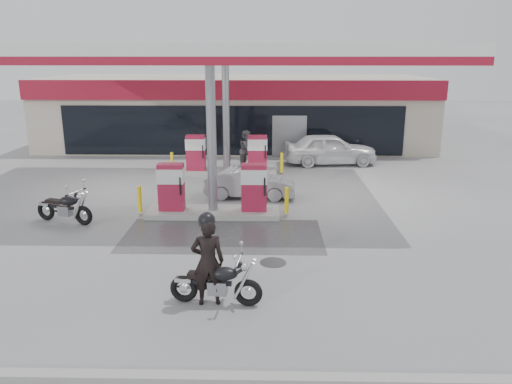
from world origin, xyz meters
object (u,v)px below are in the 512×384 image
Objects in this scene: pump_island_far at (227,159)px; biker_main at (208,262)px; parked_car_left at (114,139)px; hatchback_silver at (250,183)px; main_motorcycle at (217,284)px; parked_motorcycle at (65,208)px; pump_island_near at (213,195)px; attendant at (247,150)px; sedan_white at (330,149)px.

pump_island_far is 12.26m from biker_main.
hatchback_silver is at bearing -128.62° from parked_car_left.
hatchback_silver reaches higher than main_motorcycle.
parked_motorcycle is at bearing -53.08° from biker_main.
attendant is (0.87, 7.00, 0.22)m from pump_island_near.
pump_island_near is at bearing 155.61° from hatchback_silver.
pump_island_near is at bearing -138.25° from parked_car_left.
main_motorcycle is 7.64m from parked_motorcycle.
pump_island_near reaches higher than sedan_white.
parked_motorcycle is 9.69m from attendant.
main_motorcycle is 1.11× the size of attendant.
sedan_white reaches higher than parked_car_left.
main_motorcycle is 19.82m from parked_car_left.
pump_island_far reaches higher than main_motorcycle.
attendant reaches higher than sedan_white.
pump_island_near and pump_island_far have the same top height.
biker_main reaches higher than parked_car_left.
attendant is 9.30m from parked_car_left.
main_motorcycle is at bearing 166.99° from biker_main.
sedan_white is (4.39, 14.44, -0.22)m from biker_main.
sedan_white is at bearing 58.89° from pump_island_near.
biker_main reaches higher than parked_motorcycle.
main_motorcycle is (0.75, -12.26, -0.24)m from pump_island_far.
attendant is at bearing -110.93° from parked_car_left.
pump_island_near is at bearing 103.27° from main_motorcycle.
pump_island_far is 12.29m from main_motorcycle.
attendant is (5.58, 7.92, 0.44)m from parked_motorcycle.
attendant is (0.12, 13.26, 0.46)m from main_motorcycle.
pump_island_near is 2.60× the size of biker_main.
biker_main is 7.51m from parked_motorcycle.
sedan_white reaches higher than parked_motorcycle.
main_motorcycle is at bearing -25.92° from parked_motorcycle.
pump_island_near reaches higher than main_motorcycle.
parked_motorcycle is 0.51× the size of parked_car_left.
pump_island_near is 9.58m from sedan_white.
sedan_white is at bearing -96.06° from parked_car_left.
sedan_white is (4.95, 2.20, 0.06)m from pump_island_far.
hatchback_silver is at bearing 61.64° from pump_island_near.
main_motorcycle is 8.47m from hatchback_silver.
parked_motorcycle is at bearing 142.04° from main_motorcycle.
pump_island_near is 1.50× the size of hatchback_silver.
pump_island_far is at bearing -119.13° from parked_car_left.
attendant is at bearing 82.92° from pump_island_near.
attendant is at bearing 48.99° from pump_island_far.
parked_motorcycle is (-5.27, 5.33, -0.50)m from biker_main.
parked_car_left is at bearing 139.24° from pump_island_far.
parked_motorcycle is 0.61× the size of hatchback_silver.
main_motorcycle is 15.06m from sedan_white.
biker_main is (0.56, -12.24, 0.28)m from pump_island_far.
sedan_white is 2.43× the size of attendant.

